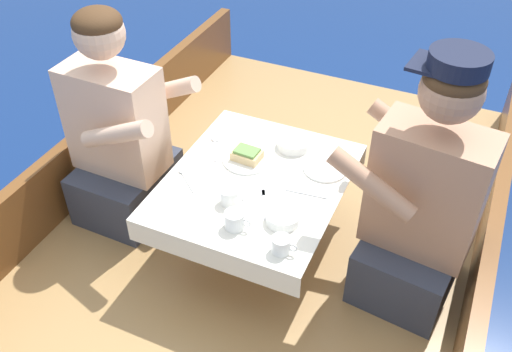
{
  "coord_description": "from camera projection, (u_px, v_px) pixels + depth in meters",
  "views": [
    {
      "loc": [
        0.73,
        -1.68,
        2.19
      ],
      "look_at": [
        0.0,
        -0.05,
        0.73
      ],
      "focal_mm": 40.0,
      "sensor_mm": 36.0,
      "label": 1
    }
  ],
  "objects": [
    {
      "name": "sandwich",
      "position": [
        247.0,
        154.0,
        2.4
      ],
      "size": [
        0.12,
        0.09,
        0.05
      ],
      "rotation": [
        0.0,
        0.0,
        -0.06
      ],
      "color": "#E0BC7F",
      "rests_on": "plate_sandwich"
    },
    {
      "name": "ground_plane",
      "position": [
        260.0,
        283.0,
        2.81
      ],
      "size": [
        60.0,
        60.0,
        0.0
      ],
      "primitive_type": "plane",
      "color": "navy"
    },
    {
      "name": "bowl_port_near",
      "position": [
        283.0,
        217.0,
        2.12
      ],
      "size": [
        0.13,
        0.13,
        0.04
      ],
      "color": "white",
      "rests_on": "cockpit_table"
    },
    {
      "name": "utensil_spoon_starboard",
      "position": [
        215.0,
        145.0,
        2.49
      ],
      "size": [
        0.1,
        0.15,
        0.01
      ],
      "rotation": [
        0.0,
        0.0,
        2.07
      ],
      "color": "silver",
      "rests_on": "cockpit_table"
    },
    {
      "name": "gunwale_port",
      "position": [
        87.0,
        158.0,
        2.79
      ],
      "size": [
        0.06,
        3.07,
        0.33
      ],
      "primitive_type": "cube",
      "color": "brown",
      "rests_on": "boat_deck"
    },
    {
      "name": "cockpit_table",
      "position": [
        256.0,
        187.0,
        2.34
      ],
      "size": [
        0.7,
        0.83,
        0.38
      ],
      "color": "#B2B2B7",
      "rests_on": "boat_deck"
    },
    {
      "name": "boat_deck",
      "position": [
        261.0,
        261.0,
        2.7
      ],
      "size": [
        1.92,
        3.07,
        0.32
      ],
      "primitive_type": "cube",
      "color": "#A87F4C",
      "rests_on": "ground_plane"
    },
    {
      "name": "gunwale_starboard",
      "position": [
        481.0,
        277.0,
        2.2
      ],
      "size": [
        0.06,
        3.07,
        0.33
      ],
      "primitive_type": "cube",
      "color": "brown",
      "rests_on": "boat_deck"
    },
    {
      "name": "person_starboard",
      "position": [
        421.0,
        207.0,
        2.11
      ],
      "size": [
        0.56,
        0.49,
        1.07
      ],
      "rotation": [
        0.0,
        0.0,
        3.02
      ],
      "color": "#333847",
      "rests_on": "boat_deck"
    },
    {
      "name": "utensil_fork_port",
      "position": [
        264.0,
        201.0,
        2.21
      ],
      "size": [
        0.09,
        0.16,
        0.0
      ],
      "rotation": [
        0.0,
        0.0,
        2.04
      ],
      "color": "silver",
      "rests_on": "cockpit_table"
    },
    {
      "name": "utensil_spoon_port",
      "position": [
        186.0,
        178.0,
        2.32
      ],
      "size": [
        0.14,
        0.12,
        0.01
      ],
      "rotation": [
        0.0,
        0.0,
        2.43
      ],
      "color": "silver",
      "rests_on": "cockpit_table"
    },
    {
      "name": "coffee_cup_center",
      "position": [
        235.0,
        220.0,
        2.09
      ],
      "size": [
        0.1,
        0.08,
        0.07
      ],
      "color": "white",
      "rests_on": "cockpit_table"
    },
    {
      "name": "plate_sandwich",
      "position": [
        247.0,
        160.0,
        2.41
      ],
      "size": [
        0.2,
        0.2,
        0.01
      ],
      "color": "white",
      "rests_on": "cockpit_table"
    },
    {
      "name": "person_port",
      "position": [
        120.0,
        139.0,
        2.5
      ],
      "size": [
        0.53,
        0.45,
        1.0
      ],
      "rotation": [
        0.0,
        0.0,
        -0.02
      ],
      "color": "#333847",
      "rests_on": "boat_deck"
    },
    {
      "name": "plate_bread",
      "position": [
        325.0,
        168.0,
        2.37
      ],
      "size": [
        0.18,
        0.18,
        0.01
      ],
      "color": "white",
      "rests_on": "cockpit_table"
    },
    {
      "name": "utensil_knife_port",
      "position": [
        306.0,
        194.0,
        2.25
      ],
      "size": [
        0.17,
        0.03,
        0.0
      ],
      "rotation": [
        0.0,
        0.0,
        0.1
      ],
      "color": "silver",
      "rests_on": "cockpit_table"
    },
    {
      "name": "coffee_cup_port",
      "position": [
        281.0,
        244.0,
        1.99
      ],
      "size": [
        0.1,
        0.07,
        0.06
      ],
      "color": "white",
      "rests_on": "cockpit_table"
    },
    {
      "name": "bowl_starboard_near",
      "position": [
        294.0,
        143.0,
        2.48
      ],
      "size": [
        0.14,
        0.14,
        0.04
      ],
      "color": "white",
      "rests_on": "cockpit_table"
    },
    {
      "name": "coffee_cup_starboard",
      "position": [
        229.0,
        196.0,
        2.19
      ],
      "size": [
        0.1,
        0.07,
        0.07
      ],
      "color": "white",
      "rests_on": "cockpit_table"
    }
  ]
}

